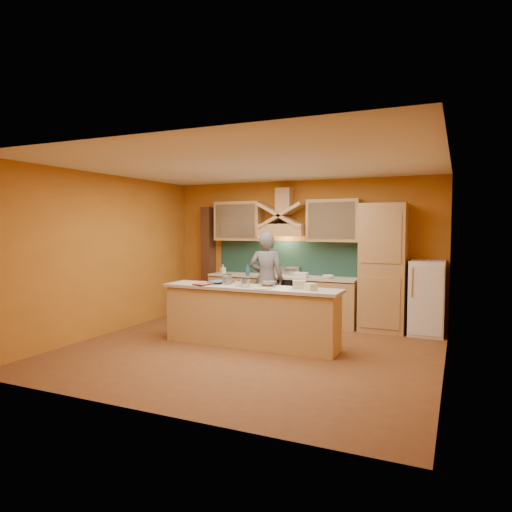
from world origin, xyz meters
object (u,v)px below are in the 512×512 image
at_px(stove, 282,299).
at_px(mixing_bowl, 268,284).
at_px(kitchen_scale, 240,283).
at_px(person, 266,279).
at_px(fridge, 427,298).

distance_m(stove, mixing_bowl, 1.85).
relative_size(stove, kitchen_scale, 7.67).
distance_m(person, mixing_bowl, 1.38).
height_order(person, kitchen_scale, person).
bearing_deg(kitchen_scale, fridge, 49.81).
xyz_separation_m(fridge, person, (-2.83, -0.47, 0.24)).
relative_size(kitchen_scale, mixing_bowl, 0.42).
xyz_separation_m(stove, fridge, (2.70, 0.00, 0.20)).
bearing_deg(person, kitchen_scale, 85.65).
height_order(stove, kitchen_scale, kitchen_scale).
height_order(fridge, kitchen_scale, fridge).
xyz_separation_m(stove, kitchen_scale, (0.06, -1.98, 0.54)).
bearing_deg(mixing_bowl, person, 113.92).
xyz_separation_m(fridge, mixing_bowl, (-2.28, -1.72, 0.33)).
xyz_separation_m(person, mixing_bowl, (0.56, -1.26, 0.09)).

